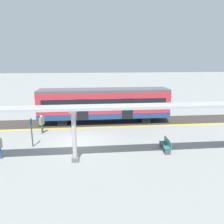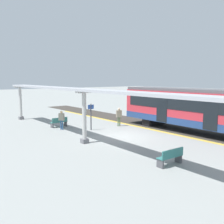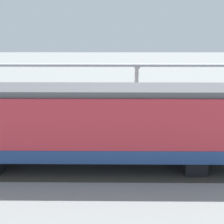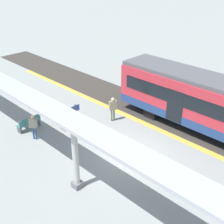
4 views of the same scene
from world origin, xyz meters
name	(u,v)px [view 4 (image 4 of 4)]	position (x,y,z in m)	size (l,w,h in m)	color
ground_plane	(126,157)	(0.00, 0.00, 0.00)	(176.00, 176.00, 0.00)	gray
tactile_edge_strip	(164,132)	(-3.55, 0.00, 0.00)	(0.42, 31.94, 0.01)	gold
trackbed	(181,122)	(-5.36, 0.00, 0.00)	(3.20, 43.94, 0.01)	#38332D
train_near_carriage	(220,109)	(-5.36, 2.41, 1.83)	(2.65, 13.20, 3.48)	#BE2C39
canopy_pillar_second	(75,156)	(3.31, -0.05, 1.76)	(1.10, 0.44, 3.47)	slate
canopy_beam	(73,121)	(3.31, -0.01, 3.55)	(1.20, 25.97, 0.16)	#A8AAB2
bench_near_end	(29,123)	(2.07, -6.25, 0.44)	(1.52, 0.50, 0.86)	#367A71
platform_info_sign	(76,118)	(0.59, -3.39, 1.33)	(0.56, 0.10, 2.20)	#4C4C51
passenger_waiting_near_edge	(113,107)	(-2.36, -3.30, 1.04)	(0.53, 0.38, 1.66)	#526D45
passenger_by_the_benches	(33,124)	(2.46, -5.03, 1.00)	(0.41, 0.51, 1.61)	#284F7C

